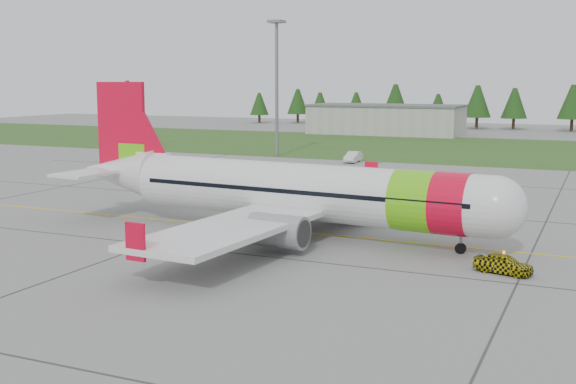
% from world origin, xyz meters
% --- Properties ---
extents(ground, '(320.00, 320.00, 0.00)m').
position_xyz_m(ground, '(0.00, 0.00, 0.00)').
color(ground, gray).
rests_on(ground, ground).
extents(aircraft, '(37.68, 34.81, 11.41)m').
position_xyz_m(aircraft, '(-7.09, 7.18, 3.29)').
color(aircraft, silver).
rests_on(aircraft, ground).
extents(follow_me_car, '(1.51, 1.67, 3.54)m').
position_xyz_m(follow_me_car, '(8.95, 2.09, 1.77)').
color(follow_me_car, '#D0C10B').
rests_on(follow_me_car, ground).
extents(service_van, '(1.67, 1.59, 4.64)m').
position_xyz_m(service_van, '(-18.76, 55.22, 2.32)').
color(service_van, silver).
rests_on(service_van, ground).
extents(grass_strip, '(320.00, 50.00, 0.03)m').
position_xyz_m(grass_strip, '(0.00, 82.00, 0.01)').
color(grass_strip, '#30561E').
rests_on(grass_strip, ground).
extents(taxi_guideline, '(120.00, 0.25, 0.02)m').
position_xyz_m(taxi_guideline, '(0.00, 8.00, 0.01)').
color(taxi_guideline, gold).
rests_on(taxi_guideline, ground).
extents(hangar_west, '(32.00, 14.00, 6.00)m').
position_xyz_m(hangar_west, '(-30.00, 110.00, 3.00)').
color(hangar_west, '#A8A8A3').
rests_on(hangar_west, ground).
extents(floodlight_mast, '(0.50, 0.50, 20.00)m').
position_xyz_m(floodlight_mast, '(-32.00, 58.00, 10.00)').
color(floodlight_mast, slate).
rests_on(floodlight_mast, ground).
extents(treeline, '(160.00, 8.00, 10.00)m').
position_xyz_m(treeline, '(0.00, 138.00, 5.00)').
color(treeline, '#1C3F14').
rests_on(treeline, ground).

